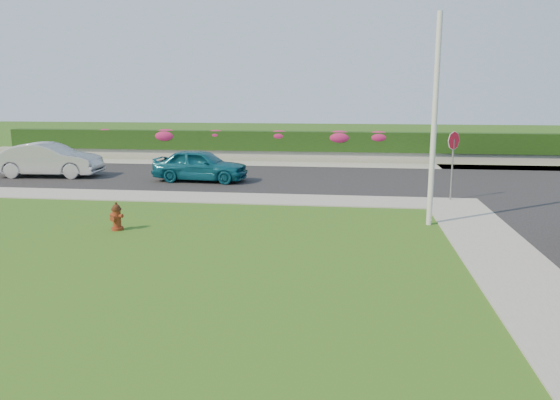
# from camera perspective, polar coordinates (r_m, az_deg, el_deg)

# --- Properties ---
(ground) EXTENTS (120.00, 120.00, 0.00)m
(ground) POSITION_cam_1_polar(r_m,az_deg,el_deg) (11.63, -9.94, -8.39)
(ground) COLOR black
(ground) RESTS_ON ground
(street_far) EXTENTS (26.00, 8.00, 0.04)m
(street_far) POSITION_cam_1_polar(r_m,az_deg,el_deg) (26.12, -11.33, 2.47)
(street_far) COLOR black
(street_far) RESTS_ON ground
(sidewalk_far) EXTENTS (24.00, 2.00, 0.04)m
(sidewalk_far) POSITION_cam_1_polar(r_m,az_deg,el_deg) (21.92, -17.99, 0.51)
(sidewalk_far) COLOR gray
(sidewalk_far) RESTS_ON ground
(curb_corner) EXTENTS (2.00, 2.00, 0.04)m
(curb_corner) POSITION_cam_1_polar(r_m,az_deg,el_deg) (20.15, 17.69, -0.37)
(curb_corner) COLOR gray
(curb_corner) RESTS_ON ground
(sidewalk_beyond) EXTENTS (34.00, 2.00, 0.04)m
(sidewalk_beyond) POSITION_cam_1_polar(r_m,az_deg,el_deg) (30.01, -0.98, 3.79)
(sidewalk_beyond) COLOR gray
(sidewalk_beyond) RESTS_ON ground
(retaining_wall) EXTENTS (34.00, 0.40, 0.60)m
(retaining_wall) POSITION_cam_1_polar(r_m,az_deg,el_deg) (31.45, -0.58, 4.64)
(retaining_wall) COLOR gray
(retaining_wall) RESTS_ON ground
(hedge) EXTENTS (32.00, 0.90, 1.10)m
(hedge) POSITION_cam_1_polar(r_m,az_deg,el_deg) (31.46, -0.56, 6.20)
(hedge) COLOR black
(hedge) RESTS_ON retaining_wall
(fire_hydrant) EXTENTS (0.42, 0.40, 0.80)m
(fire_hydrant) POSITION_cam_1_polar(r_m,az_deg,el_deg) (16.21, -16.71, -1.71)
(fire_hydrant) COLOR #58240D
(fire_hydrant) RESTS_ON ground
(sedan_teal) EXTENTS (4.23, 1.94, 1.41)m
(sedan_teal) POSITION_cam_1_polar(r_m,az_deg,el_deg) (24.18, -8.31, 3.62)
(sedan_teal) COLOR #0D5065
(sedan_teal) RESTS_ON street_far
(sedan_silver) EXTENTS (4.82, 1.97, 1.55)m
(sedan_silver) POSITION_cam_1_polar(r_m,az_deg,el_deg) (27.40, -22.99, 3.89)
(sedan_silver) COLOR #A5A7AD
(sedan_silver) RESTS_ON street_far
(utility_pole) EXTENTS (0.16, 0.16, 6.08)m
(utility_pole) POSITION_cam_1_polar(r_m,az_deg,el_deg) (16.43, 15.82, 7.89)
(utility_pole) COLOR silver
(utility_pole) RESTS_ON ground
(stop_sign) EXTENTS (0.49, 0.50, 2.52)m
(stop_sign) POSITION_cam_1_polar(r_m,az_deg,el_deg) (20.54, 17.66, 5.08)
(stop_sign) COLOR slate
(stop_sign) RESTS_ON ground
(flower_clump_a) EXTENTS (1.02, 0.65, 0.51)m
(flower_clump_a) POSITION_cam_1_polar(r_m,az_deg,el_deg) (34.27, -17.82, 6.66)
(flower_clump_a) COLOR #C0206A
(flower_clump_a) RESTS_ON hedge
(flower_clump_b) EXTENTS (1.55, 1.00, 0.78)m
(flower_clump_b) POSITION_cam_1_polar(r_m,az_deg,el_deg) (32.86, -11.82, 6.60)
(flower_clump_b) COLOR #C0206A
(flower_clump_b) RESTS_ON hedge
(flower_clump_c) EXTENTS (1.15, 0.74, 0.57)m
(flower_clump_c) POSITION_cam_1_polar(r_m,az_deg,el_deg) (31.99, -6.69, 6.79)
(flower_clump_c) COLOR #C0206A
(flower_clump_c) RESTS_ON hedge
(flower_clump_d) EXTENTS (1.23, 0.79, 0.62)m
(flower_clump_d) POSITION_cam_1_polar(r_m,az_deg,el_deg) (31.30, -0.10, 6.74)
(flower_clump_d) COLOR #C0206A
(flower_clump_d) RESTS_ON hedge
(flower_clump_e) EXTENTS (1.53, 0.99, 0.77)m
(flower_clump_e) POSITION_cam_1_polar(r_m,az_deg,el_deg) (31.05, 6.23, 6.52)
(flower_clump_e) COLOR #C0206A
(flower_clump_e) RESTS_ON hedge
(flower_clump_f) EXTENTS (1.37, 0.88, 0.69)m
(flower_clump_f) POSITION_cam_1_polar(r_m,az_deg,el_deg) (31.07, 10.24, 6.48)
(flower_clump_f) COLOR #C0206A
(flower_clump_f) RESTS_ON hedge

